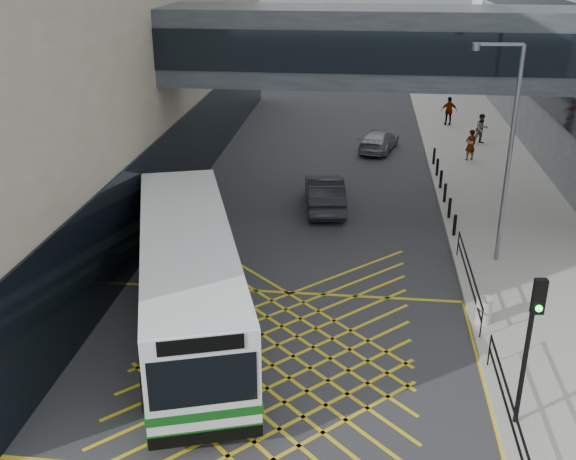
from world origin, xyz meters
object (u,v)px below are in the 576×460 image
(traffic_light, at_px, (531,332))
(pedestrian_c, at_px, (449,111))
(car_silver, at_px, (379,140))
(pedestrian_a, at_px, (470,145))
(litter_bin, at_px, (484,310))
(car_white, at_px, (205,320))
(pedestrian_b, at_px, (482,129))
(street_lamp, at_px, (506,143))
(bus, at_px, (188,276))
(car_dark, at_px, (325,193))

(traffic_light, relative_size, pedestrian_c, 2.20)
(car_silver, relative_size, traffic_light, 1.01)
(pedestrian_a, bearing_deg, litter_bin, 58.75)
(traffic_light, height_order, pedestrian_a, traffic_light)
(car_white, distance_m, pedestrian_b, 26.17)
(pedestrian_a, height_order, pedestrian_b, pedestrian_b)
(pedestrian_b, bearing_deg, pedestrian_c, 87.25)
(car_silver, xyz_separation_m, traffic_light, (3.20, -25.00, 2.19))
(car_white, height_order, street_lamp, street_lamp)
(car_white, distance_m, pedestrian_c, 29.73)
(bus, xyz_separation_m, car_silver, (6.14, 21.02, -1.15))
(car_dark, relative_size, street_lamp, 0.62)
(bus, xyz_separation_m, litter_bin, (9.24, 1.02, -1.21))
(street_lamp, distance_m, litter_bin, 6.47)
(litter_bin, bearing_deg, pedestrian_a, 83.92)
(car_white, distance_m, car_silver, 22.41)
(car_silver, height_order, street_lamp, street_lamp)
(pedestrian_a, bearing_deg, car_white, 36.81)
(car_dark, height_order, pedestrian_a, pedestrian_a)
(traffic_light, bearing_deg, car_white, 153.46)
(litter_bin, bearing_deg, street_lamp, 77.85)
(car_white, xyz_separation_m, car_dark, (2.93, 11.66, 0.10))
(bus, distance_m, litter_bin, 9.37)
(bus, height_order, pedestrian_a, bus)
(pedestrian_a, bearing_deg, pedestrian_b, -132.67)
(car_dark, xyz_separation_m, traffic_light, (5.78, -14.94, 2.06))
(car_dark, bearing_deg, litter_bin, 112.35)
(car_dark, height_order, pedestrian_b, pedestrian_b)
(car_silver, bearing_deg, pedestrian_a, 173.76)
(car_white, distance_m, litter_bin, 8.79)
(street_lamp, xyz_separation_m, pedestrian_b, (2.02, 16.86, -3.70))
(car_silver, xyz_separation_m, pedestrian_a, (5.03, -1.89, 0.37))
(street_lamp, bearing_deg, bus, -154.87)
(pedestrian_a, xyz_separation_m, pedestrian_b, (1.13, 3.59, 0.03))
(pedestrian_b, height_order, pedestrian_c, pedestrian_c)
(street_lamp, bearing_deg, pedestrian_c, 83.96)
(car_silver, height_order, pedestrian_c, pedestrian_c)
(traffic_light, bearing_deg, pedestrian_c, 81.32)
(car_silver, bearing_deg, pedestrian_c, -112.82)
(bus, height_order, street_lamp, street_lamp)
(car_silver, bearing_deg, pedestrian_b, -150.22)
(car_dark, height_order, car_silver, car_dark)
(bus, xyz_separation_m, street_lamp, (10.28, 5.86, 2.96))
(bus, distance_m, car_white, 1.46)
(pedestrian_a, bearing_deg, bus, 34.54)
(pedestrian_b, bearing_deg, traffic_light, -117.10)
(pedestrian_c, bearing_deg, traffic_light, 84.53)
(traffic_light, xyz_separation_m, pedestrian_c, (1.50, 31.20, -1.74))
(pedestrian_a, bearing_deg, car_silver, -45.79)
(pedestrian_c, bearing_deg, street_lamp, 85.79)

